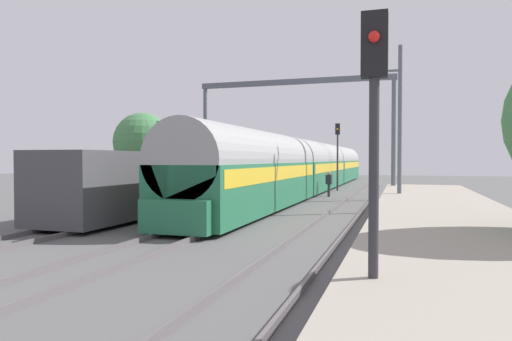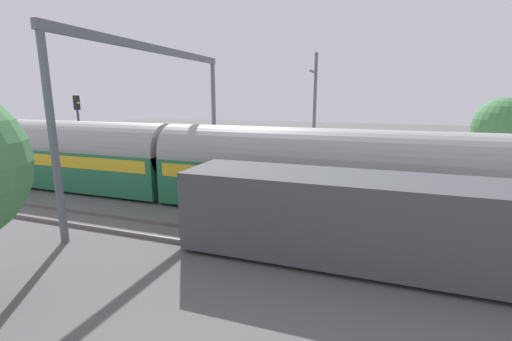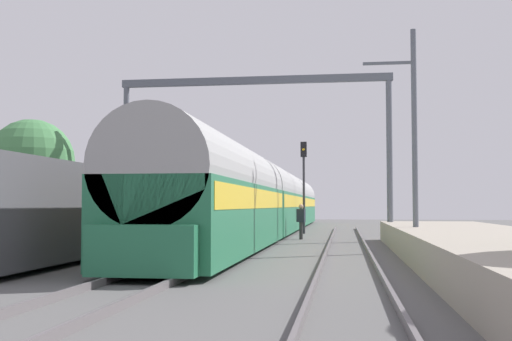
{
  "view_description": "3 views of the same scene",
  "coord_description": "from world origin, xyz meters",
  "px_view_note": "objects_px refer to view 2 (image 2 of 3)",
  "views": [
    {
      "loc": [
        6.9,
        -15.83,
        2.55
      ],
      "look_at": [
        0.0,
        6.1,
        1.99
      ],
      "focal_mm": 32.68,
      "sensor_mm": 36.0,
      "label": 1
    },
    {
      "loc": [
        -15.52,
        3.6,
        5.33
      ],
      "look_at": [
        0.68,
        9.34,
        1.69
      ],
      "focal_mm": 24.41,
      "sensor_mm": 36.0,
      "label": 2
    },
    {
      "loc": [
        4.27,
        -15.56,
        1.67
      ],
      "look_at": [
        0.0,
        15.2,
        3.37
      ],
      "focal_mm": 44.6,
      "sensor_mm": 36.0,
      "label": 3
    }
  ],
  "objects_px": {
    "passenger_train": "(54,154)",
    "railway_signal_far": "(79,127)",
    "person_crossing": "(166,169)",
    "catenary_gantry": "(157,90)",
    "freight_car": "(381,222)"
  },
  "relations": [
    {
      "from": "freight_car",
      "to": "catenary_gantry",
      "type": "relative_size",
      "value": 0.99
    },
    {
      "from": "freight_car",
      "to": "catenary_gantry",
      "type": "distance_m",
      "value": 12.66
    },
    {
      "from": "person_crossing",
      "to": "catenary_gantry",
      "type": "relative_size",
      "value": 0.13
    },
    {
      "from": "passenger_train",
      "to": "catenary_gantry",
      "type": "bearing_deg",
      "value": -90.0
    },
    {
      "from": "freight_car",
      "to": "railway_signal_far",
      "type": "distance_m",
      "value": 19.7
    },
    {
      "from": "passenger_train",
      "to": "freight_car",
      "type": "relative_size",
      "value": 3.78
    },
    {
      "from": "passenger_train",
      "to": "person_crossing",
      "type": "distance_m",
      "value": 6.8
    },
    {
      "from": "passenger_train",
      "to": "catenary_gantry",
      "type": "xyz_separation_m",
      "value": [
        0.0,
        -7.6,
        3.71
      ]
    },
    {
      "from": "person_crossing",
      "to": "catenary_gantry",
      "type": "bearing_deg",
      "value": -135.46
    },
    {
      "from": "railway_signal_far",
      "to": "catenary_gantry",
      "type": "xyz_separation_m",
      "value": [
        -1.92,
        -7.45,
        2.24
      ]
    },
    {
      "from": "passenger_train",
      "to": "railway_signal_far",
      "type": "relative_size",
      "value": 9.08
    },
    {
      "from": "passenger_train",
      "to": "railway_signal_far",
      "type": "distance_m",
      "value": 2.42
    },
    {
      "from": "passenger_train",
      "to": "person_crossing",
      "type": "height_order",
      "value": "passenger_train"
    },
    {
      "from": "passenger_train",
      "to": "catenary_gantry",
      "type": "distance_m",
      "value": 8.46
    },
    {
      "from": "freight_car",
      "to": "person_crossing",
      "type": "distance_m",
      "value": 13.98
    }
  ]
}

